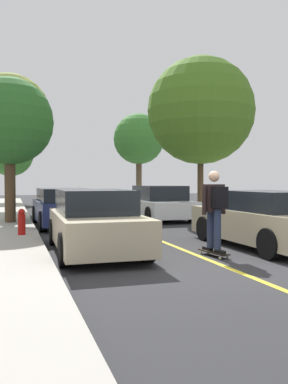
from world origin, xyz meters
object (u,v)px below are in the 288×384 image
at_px(skateboarder, 215,206).
at_px(parked_car_right_near, 159,203).
at_px(parked_car_left_near, 64,207).
at_px(fire_hydrant, 22,222).
at_px(parked_car_right_nearest, 264,220).
at_px(street_tree_right_near, 139,139).
at_px(skateboard, 214,252).
at_px(parked_car_left_nearest, 95,222).
at_px(street_tree_right_nearest, 201,111).
at_px(street_tree_left_far, 10,154).
at_px(street_tree_left_nearest, 9,122).
at_px(street_tree_left_near, 10,114).
at_px(streetlamp, 11,150).

bearing_deg(skateboarder, parked_car_right_near, 77.91).
relative_size(parked_car_left_near, fire_hydrant, 6.20).
relative_size(parked_car_right_nearest, street_tree_right_near, 0.75).
distance_m(parked_car_right_near, skateboard, 8.04).
height_order(parked_car_left_nearest, fire_hydrant, parked_car_left_nearest).
bearing_deg(street_tree_right_near, fire_hydrant, -120.10).
height_order(street_tree_right_nearest, street_tree_right_near, street_tree_right_nearest).
relative_size(parked_car_left_nearest, street_tree_left_far, 0.85).
relative_size(parked_car_right_near, fire_hydrant, 5.89).
relative_size(parked_car_right_nearest, street_tree_left_nearest, 0.83).
height_order(parked_car_right_nearest, street_tree_left_nearest, street_tree_left_nearest).
relative_size(street_tree_right_nearest, skateboarder, 3.90).
bearing_deg(parked_car_right_nearest, street_tree_right_nearest, 75.69).
bearing_deg(parked_car_right_near, street_tree_right_near, 77.93).
xyz_separation_m(street_tree_left_near, street_tree_right_nearest, (7.56, -6.70, -0.54)).
bearing_deg(parked_car_right_near, street_tree_left_far, 112.58).
bearing_deg(parked_car_left_near, skateboard, -71.55).
distance_m(street_tree_left_near, street_tree_right_near, 7.83).
bearing_deg(parked_car_right_nearest, parked_car_left_near, 122.80).
height_order(parked_car_left_nearest, skateboarder, skateboarder).
bearing_deg(street_tree_right_nearest, street_tree_right_near, 90.00).
distance_m(parked_car_right_near, street_tree_right_nearest, 4.23).
bearing_deg(parked_car_left_near, fire_hydrant, -115.79).
bearing_deg(street_tree_left_near, street_tree_left_far, 90.00).
distance_m(street_tree_left_near, skateboarder, 15.52).
bearing_deg(street_tree_left_nearest, streetlamp, 89.62).
height_order(fire_hydrant, streetlamp, streetlamp).
bearing_deg(street_tree_left_nearest, skateboarder, -60.93).
height_order(parked_car_left_nearest, streetlamp, streetlamp).
height_order(street_tree_left_nearest, skateboarder, street_tree_left_nearest).
bearing_deg(skateboarder, parked_car_right_nearest, 22.45).
relative_size(street_tree_left_far, fire_hydrant, 6.98).
relative_size(street_tree_right_near, streetlamp, 1.07).
relative_size(street_tree_left_nearest, street_tree_right_near, 0.90).
distance_m(parked_car_left_near, street_tree_right_nearest, 6.98).
bearing_deg(street_tree_right_near, parked_car_left_nearest, -111.08).
bearing_deg(street_tree_right_nearest, parked_car_right_nearest, -104.31).
height_order(street_tree_right_nearest, fire_hydrant, street_tree_right_nearest).
distance_m(fire_hydrant, streetlamp, 11.02).
distance_m(street_tree_right_nearest, streetlamp, 10.15).
xyz_separation_m(parked_car_left_near, street_tree_right_nearest, (5.76, 0.89, 3.83)).
bearing_deg(skateboarder, streetlamp, 105.60).
bearing_deg(parked_car_left_near, street_tree_right_near, 58.55).
xyz_separation_m(street_tree_left_nearest, street_tree_right_nearest, (7.56, 0.40, 0.86)).
distance_m(parked_car_right_near, streetlamp, 9.06).
bearing_deg(street_tree_left_near, parked_car_left_near, -76.68).
relative_size(parked_car_right_near, street_tree_right_near, 0.74).
relative_size(street_tree_right_nearest, streetlamp, 1.25).
distance_m(street_tree_left_nearest, skateboarder, 8.78).
bearing_deg(street_tree_left_nearest, parked_car_left_near, -15.00).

